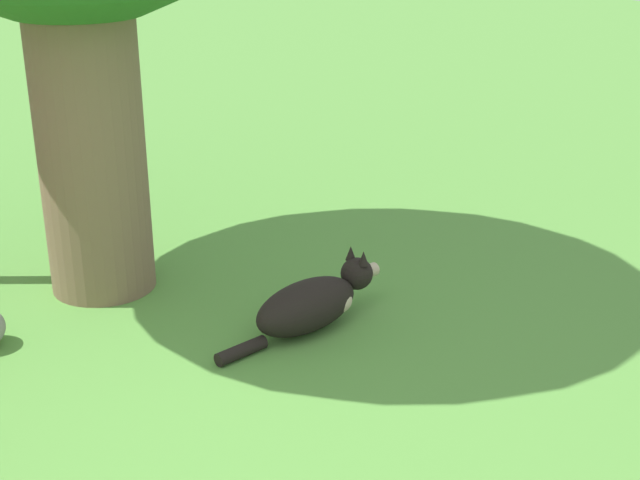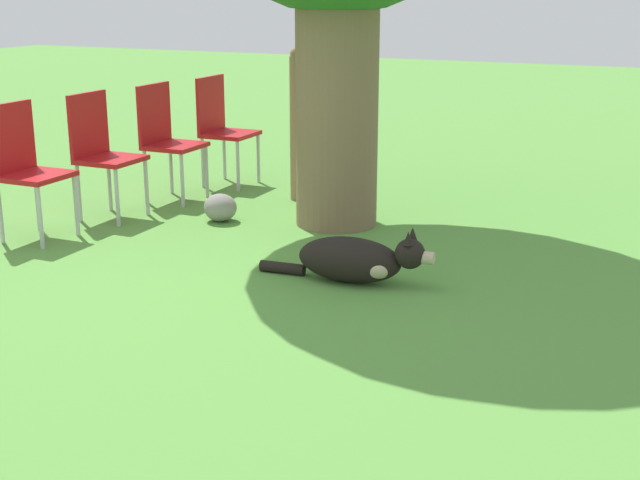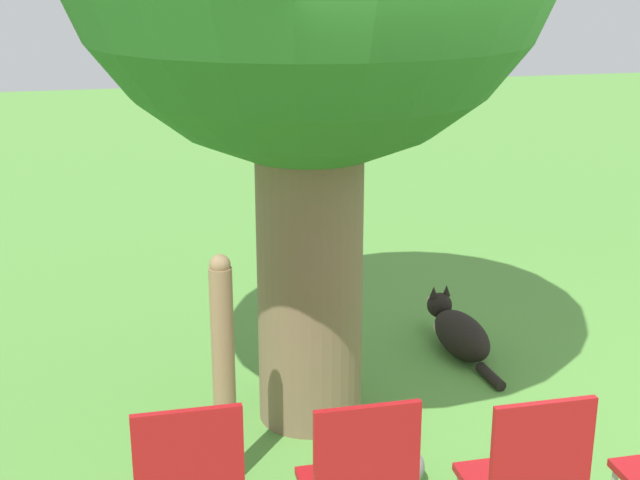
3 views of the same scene
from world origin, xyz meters
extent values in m
plane|color=#56933D|center=(0.00, 0.00, 0.00)|extent=(30.00, 30.00, 0.00)
cylinder|color=#7A6047|center=(0.31, 0.93, 1.09)|extent=(0.61, 0.61, 2.17)
ellipsoid|color=black|center=(0.93, -0.28, 0.14)|extent=(0.68, 0.34, 0.28)
ellipsoid|color=#C6B293|center=(1.11, -0.27, 0.13)|extent=(0.25, 0.26, 0.17)
sphere|color=black|center=(1.31, -0.25, 0.22)|extent=(0.20, 0.20, 0.19)
cylinder|color=#C6B293|center=(1.41, -0.25, 0.21)|extent=(0.09, 0.08, 0.08)
cone|color=black|center=(1.30, -0.20, 0.33)|extent=(0.06, 0.06, 0.08)
cone|color=black|center=(1.31, -0.30, 0.33)|extent=(0.06, 0.06, 0.08)
cylinder|color=black|center=(0.48, -0.31, 0.04)|extent=(0.30, 0.09, 0.07)
camera|label=1|loc=(-1.71, -3.73, 2.29)|focal=50.00mm
camera|label=2|loc=(2.92, -5.13, 1.81)|focal=50.00mm
camera|label=3|loc=(-4.43, 1.95, 2.66)|focal=50.00mm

